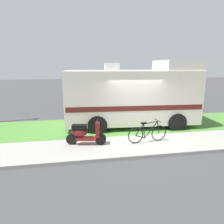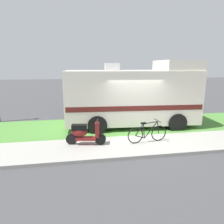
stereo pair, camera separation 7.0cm
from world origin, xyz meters
name	(u,v)px [view 2 (the right image)]	position (x,y,z in m)	size (l,w,h in m)	color
ground_plane	(137,136)	(0.00, 0.00, 0.00)	(80.00, 80.00, 0.00)	#424244
sidewalk	(146,145)	(0.00, -1.20, 0.06)	(24.00, 2.00, 0.12)	#9E9B93
grass_strip	(129,126)	(0.00, 1.50, 0.04)	(24.00, 3.40, 0.08)	#4C8438
motorhome_rv	(133,95)	(0.24, 1.68, 1.61)	(6.67, 3.05, 3.38)	silver
scooter	(84,133)	(-2.37, -0.86, 0.58)	(1.55, 0.57, 0.97)	black
bicycle	(147,133)	(0.11, -1.03, 0.49)	(1.65, 0.52, 0.88)	black
pickup_truck_near	(124,95)	(0.73, 5.86, 1.00)	(5.54, 2.34, 1.90)	#1E2328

